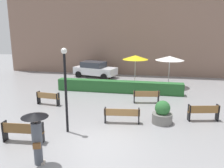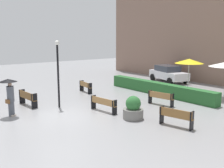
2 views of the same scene
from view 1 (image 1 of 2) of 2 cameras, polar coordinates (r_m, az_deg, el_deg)
The scene contains 14 objects.
ground_plane at distance 10.99m, azimuth -3.14°, elevation -13.71°, with size 60.00×60.00×0.00m, color gray.
bench_far_right at distance 14.01m, azimuth 20.87°, elevation -6.09°, with size 1.70×0.69×0.89m.
bench_back_row at distance 16.26m, azimuth 8.13°, elevation -2.73°, with size 1.76×0.63×0.85m.
bench_near_left at distance 11.49m, azimuth -20.41°, elevation -10.33°, with size 1.88×0.50×0.92m.
bench_far_left at distance 16.27m, azimuth -14.95°, elevation -3.07°, with size 1.60×0.51×0.84m.
bench_mid_center at distance 12.82m, azimuth 2.37°, elevation -7.16°, with size 1.92×0.55×0.82m.
pedestrian_with_umbrella at distance 9.28m, azimuth -17.49°, elevation -10.63°, with size 0.96×0.96×2.07m.
planter_pot at distance 13.08m, azimuth 11.83°, elevation -6.88°, with size 1.07×1.07×1.24m.
lamp_post at distance 11.41m, azimuth -10.97°, elevation 0.43°, with size 0.28×0.28×4.08m.
patio_umbrella_yellow at distance 20.42m, azimuth 5.55°, elevation 6.28°, with size 2.16×2.16×2.64m.
patio_umbrella_white at distance 20.66m, azimuth 13.51°, elevation 5.96°, with size 2.37×2.37×2.61m.
hedge_strip at distance 18.67m, azimuth 1.65°, elevation -0.63°, with size 9.74×0.70×0.91m, color #28602D.
building_facade at distance 25.59m, azimuth 5.63°, elevation 14.72°, with size 28.00×1.20×11.13m, color #846656.
parked_car at distance 24.21m, azimuth -4.09°, elevation 3.52°, with size 4.51×2.80×1.57m.
Camera 1 is at (2.41, -9.47, 5.04)m, focal length 38.62 mm.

